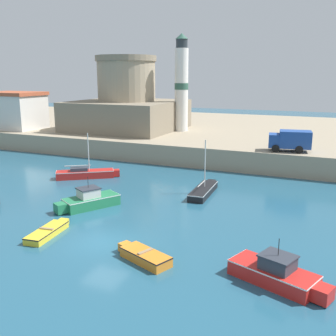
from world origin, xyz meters
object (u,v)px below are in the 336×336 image
(sailboat_red_3, at_px, (86,173))
(lighthouse, at_px, (181,85))
(motorboat_red_0, at_px, (276,273))
(truck_on_quay, at_px, (290,140))
(motorboat_green_2, at_px, (89,200))
(harbor_shed_near_wharf, at_px, (14,110))
(dinghy_yellow_1, at_px, (48,231))
(sailboat_black_4, at_px, (204,190))
(fortress, at_px, (127,105))
(dinghy_orange_6, at_px, (144,256))

(sailboat_red_3, height_order, lighthouse, lighthouse)
(motorboat_red_0, relative_size, lighthouse, 0.39)
(lighthouse, bearing_deg, truck_on_quay, -31.41)
(motorboat_green_2, xyz_separation_m, harbor_shed_near_wharf, (-27.31, 20.47, 4.53))
(sailboat_red_3, xyz_separation_m, lighthouse, (2.34, 20.43, 8.48))
(truck_on_quay, bearing_deg, sailboat_red_3, -150.90)
(dinghy_yellow_1, bearing_deg, sailboat_black_4, 63.14)
(lighthouse, bearing_deg, harbor_shed_near_wharf, -162.49)
(motorboat_green_2, distance_m, sailboat_black_4, 10.11)
(motorboat_red_0, height_order, harbor_shed_near_wharf, harbor_shed_near_wharf)
(harbor_shed_near_wharf, relative_size, truck_on_quay, 1.85)
(sailboat_black_4, height_order, fortress, fortress)
(motorboat_green_2, xyz_separation_m, dinghy_orange_6, (8.21, -6.50, -0.28))
(dinghy_yellow_1, relative_size, dinghy_orange_6, 1.08)
(sailboat_red_3, distance_m, fortress, 20.44)
(motorboat_red_0, bearing_deg, lighthouse, 118.84)
(dinghy_orange_6, bearing_deg, motorboat_red_0, 3.52)
(motorboat_red_0, bearing_deg, sailboat_black_4, 122.14)
(dinghy_orange_6, bearing_deg, harbor_shed_near_wharf, 142.79)
(harbor_shed_near_wharf, bearing_deg, truck_on_quay, -3.45)
(dinghy_orange_6, bearing_deg, dinghy_yellow_1, 174.34)
(lighthouse, height_order, harbor_shed_near_wharf, lighthouse)
(dinghy_yellow_1, bearing_deg, fortress, 110.46)
(motorboat_green_2, height_order, harbor_shed_near_wharf, harbor_shed_near_wharf)
(dinghy_orange_6, distance_m, harbor_shed_near_wharf, 44.85)
(fortress, xyz_separation_m, truck_on_quay, (24.39, -8.44, -2.33))
(motorboat_green_2, distance_m, dinghy_orange_6, 10.47)
(sailboat_red_3, bearing_deg, sailboat_black_4, -2.38)
(sailboat_red_3, distance_m, dinghy_orange_6, 19.77)
(fortress, relative_size, lighthouse, 1.10)
(motorboat_red_0, height_order, dinghy_orange_6, motorboat_red_0)
(motorboat_red_0, relative_size, fortress, 0.36)
(dinghy_yellow_1, bearing_deg, dinghy_orange_6, -5.66)
(fortress, bearing_deg, sailboat_black_4, -46.32)
(motorboat_green_2, distance_m, sailboat_red_3, 9.48)
(harbor_shed_near_wharf, distance_m, truck_on_quay, 40.49)
(dinghy_yellow_1, bearing_deg, lighthouse, 96.79)
(motorboat_red_0, distance_m, harbor_shed_near_wharf, 50.53)
(sailboat_black_4, relative_size, harbor_shed_near_wharf, 0.70)
(lighthouse, distance_m, truck_on_quay, 19.93)
(dinghy_yellow_1, xyz_separation_m, lighthouse, (-4.02, 33.80, 8.70))
(dinghy_yellow_1, distance_m, lighthouse, 35.13)
(sailboat_black_4, distance_m, harbor_shed_near_wharf, 37.33)
(sailboat_red_3, xyz_separation_m, dinghy_orange_6, (13.85, -14.11, -0.15))
(sailboat_black_4, distance_m, dinghy_orange_6, 13.61)
(harbor_shed_near_wharf, bearing_deg, sailboat_red_3, -30.69)
(dinghy_orange_6, bearing_deg, fortress, 120.62)
(fortress, relative_size, harbor_shed_near_wharf, 1.76)
(fortress, bearing_deg, lighthouse, 11.11)
(sailboat_black_4, xyz_separation_m, harbor_shed_near_wharf, (-34.52, 13.39, 4.77))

